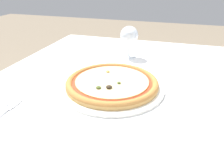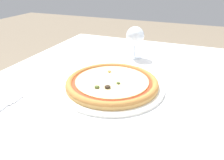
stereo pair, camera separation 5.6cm
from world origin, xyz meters
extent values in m
cube|color=brown|center=(0.00, 0.00, 0.72)|extent=(1.26, 1.03, 0.04)
cube|color=white|center=(0.00, 0.00, 0.75)|extent=(1.36, 1.13, 0.01)
cylinder|color=brown|center=(-0.57, 0.46, 0.35)|extent=(0.06, 0.06, 0.71)
cylinder|color=white|center=(-0.21, -0.05, 0.75)|extent=(0.35, 0.35, 0.01)
cylinder|color=tan|center=(-0.21, -0.05, 0.76)|extent=(0.31, 0.31, 0.01)
torus|color=#B27538|center=(-0.21, -0.05, 0.77)|extent=(0.31, 0.31, 0.02)
cylinder|color=#BC381E|center=(-0.21, -0.05, 0.77)|extent=(0.27, 0.27, 0.00)
cylinder|color=beige|center=(-0.21, -0.05, 0.78)|extent=(0.25, 0.25, 0.00)
ellipsoid|color=#425123|center=(-0.18, -0.07, 0.78)|extent=(0.01, 0.01, 0.01)
ellipsoid|color=#425123|center=(-0.23, -0.12, 0.78)|extent=(0.02, 0.02, 0.01)
ellipsoid|color=#2D2319|center=(-0.20, -0.11, 0.78)|extent=(0.02, 0.02, 0.01)
ellipsoid|color=#BC9342|center=(-0.25, 0.01, 0.78)|extent=(0.01, 0.01, 0.01)
cube|color=silver|center=(-0.46, -0.26, 0.75)|extent=(0.02, 0.01, 0.00)
cube|color=silver|center=(-0.47, -0.24, 0.75)|extent=(0.01, 0.05, 0.00)
cube|color=silver|center=(-0.47, -0.24, 0.75)|extent=(0.01, 0.05, 0.00)
cube|color=silver|center=(-0.46, -0.24, 0.75)|extent=(0.01, 0.05, 0.00)
cube|color=silver|center=(-0.45, -0.23, 0.75)|extent=(0.01, 0.05, 0.00)
cylinder|color=silver|center=(-0.23, 0.26, 0.75)|extent=(0.07, 0.07, 0.00)
cylinder|color=silver|center=(-0.23, 0.26, 0.79)|extent=(0.01, 0.01, 0.07)
sphere|color=silver|center=(-0.23, 0.26, 0.85)|extent=(0.08, 0.08, 0.08)
camera|label=1|loc=(-0.02, -0.68, 1.10)|focal=35.00mm
camera|label=2|loc=(0.03, -0.66, 1.10)|focal=35.00mm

